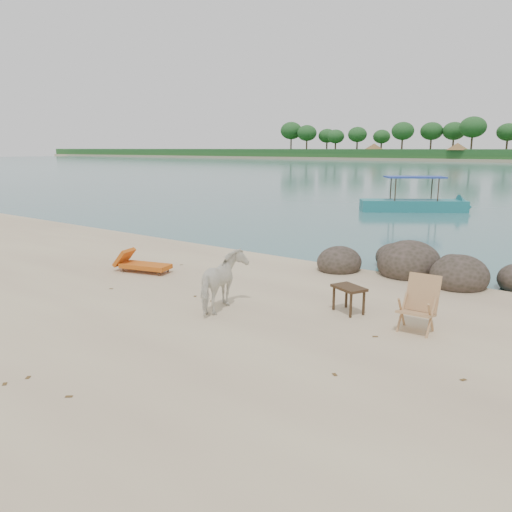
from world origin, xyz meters
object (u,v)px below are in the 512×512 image
at_px(boulders, 424,269).
at_px(side_table, 348,301).
at_px(lounge_chair, 145,264).
at_px(deck_chair, 417,306).
at_px(cow, 223,283).
at_px(boat_near, 414,182).

bearing_deg(boulders, side_table, -93.41).
height_order(side_table, lounge_chair, side_table).
xyz_separation_m(side_table, deck_chair, (1.47, -0.23, 0.23)).
height_order(cow, lounge_chair, cow).
relative_size(deck_chair, boat_near, 0.16).
bearing_deg(side_table, boulders, 110.99).
distance_m(side_table, lounge_chair, 5.94).
bearing_deg(side_table, cow, -122.64).
bearing_deg(deck_chair, boulders, 104.13).
bearing_deg(boulders, lounge_chair, -146.57).
height_order(cow, side_table, cow).
xyz_separation_m(cow, boat_near, (-3.00, 19.32, 0.92)).
distance_m(boulders, deck_chair, 4.28).
xyz_separation_m(boulders, cow, (-2.38, -5.25, 0.37)).
bearing_deg(boat_near, boulders, -102.70).
distance_m(boulders, lounge_chair, 7.39).
xyz_separation_m(boulders, lounge_chair, (-6.17, -4.07, 0.02)).
bearing_deg(cow, boulders, -132.37).
bearing_deg(boulders, boat_near, 110.92).
distance_m(cow, boat_near, 19.57).
relative_size(cow, side_table, 2.10).
bearing_deg(cow, side_table, -165.04).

